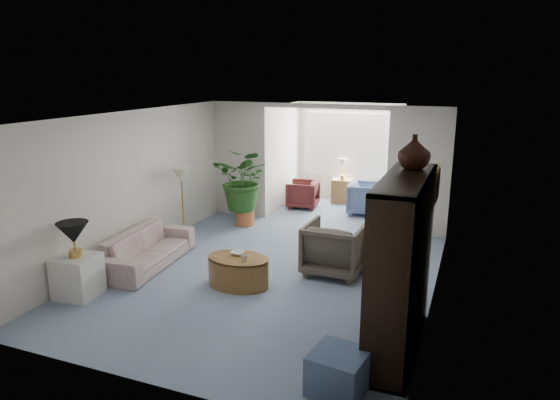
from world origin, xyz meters
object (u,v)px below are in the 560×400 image
at_px(end_table, 78,276).
at_px(cabinet_urn, 414,152).
at_px(table_lamp, 73,233).
at_px(plant_pot, 245,217).
at_px(sunroom_table, 342,191).
at_px(ottoman, 339,372).
at_px(sunroom_chair_blue, 366,198).
at_px(coffee_cup, 244,258).
at_px(side_table_dark, 382,254).
at_px(coffee_bowl, 238,253).
at_px(sofa, 147,248).
at_px(wingback_chair, 335,248).
at_px(framed_picture, 437,185).
at_px(coffee_table, 238,271).
at_px(floor_lamp, 181,175).
at_px(entertainment_cabinet, 401,266).
at_px(sunroom_chair_maroon, 303,194).

height_order(end_table, cabinet_urn, cabinet_urn).
distance_m(table_lamp, plant_pot, 4.11).
bearing_deg(sunroom_table, ottoman, -75.43).
distance_m(ottoman, plant_pot, 5.78).
height_order(plant_pot, sunroom_chair_blue, sunroom_chair_blue).
relative_size(coffee_cup, side_table_dark, 0.16).
bearing_deg(coffee_bowl, plant_pot, 113.63).
bearing_deg(sofa, wingback_chair, -80.13).
height_order(framed_picture, side_table_dark, framed_picture).
relative_size(table_lamp, cabinet_urn, 1.11).
distance_m(end_table, sunroom_table, 6.83).
relative_size(framed_picture, coffee_table, 0.53).
xyz_separation_m(wingback_chair, side_table_dark, (0.70, 0.30, -0.11)).
bearing_deg(framed_picture, plant_pot, 148.16).
distance_m(floor_lamp, entertainment_cabinet, 5.07).
xyz_separation_m(coffee_bowl, side_table_dark, (1.95, 1.20, -0.17)).
distance_m(table_lamp, floor_lamp, 2.75).
height_order(coffee_cup, side_table_dark, side_table_dark).
bearing_deg(cabinet_urn, coffee_cup, 172.89).
distance_m(coffee_cup, plant_pot, 3.23).
distance_m(framed_picture, wingback_chair, 2.09).
distance_m(framed_picture, sunroom_chair_maroon, 5.51).
bearing_deg(sunroom_table, entertainment_cabinet, -69.69).
distance_m(wingback_chair, cabinet_urn, 2.62).
relative_size(coffee_table, coffee_bowl, 4.65).
bearing_deg(plant_pot, sofa, -101.46).
bearing_deg(end_table, sunroom_table, 71.63).
bearing_deg(coffee_table, table_lamp, -149.29).
height_order(coffee_table, coffee_bowl, coffee_bowl).
distance_m(coffee_bowl, side_table_dark, 2.30).
relative_size(framed_picture, coffee_bowl, 2.45).
bearing_deg(end_table, sofa, 81.57).
height_order(ottoman, sunroom_chair_blue, sunroom_chair_blue).
relative_size(end_table, ottoman, 1.13).
xyz_separation_m(end_table, coffee_table, (1.96, 1.17, -0.08)).
height_order(framed_picture, plant_pot, framed_picture).
relative_size(framed_picture, cabinet_urn, 1.26).
relative_size(floor_lamp, coffee_cup, 3.60).
height_order(table_lamp, coffee_table, table_lamp).
distance_m(plant_pot, sunroom_chair_blue, 2.80).
height_order(end_table, coffee_table, end_table).
bearing_deg(end_table, floor_lamp, 89.48).
bearing_deg(side_table_dark, framed_picture, -49.61).
xyz_separation_m(table_lamp, plant_pot, (0.73, 3.97, -0.79)).
bearing_deg(plant_pot, coffee_bowl, -66.37).
bearing_deg(coffee_table, coffee_bowl, 116.57).
bearing_deg(coffee_bowl, sunroom_chair_maroon, 96.55).
bearing_deg(sunroom_table, sunroom_chair_blue, -45.00).
bearing_deg(side_table_dark, cabinet_urn, -71.13).
bearing_deg(table_lamp, coffee_cup, 26.77).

